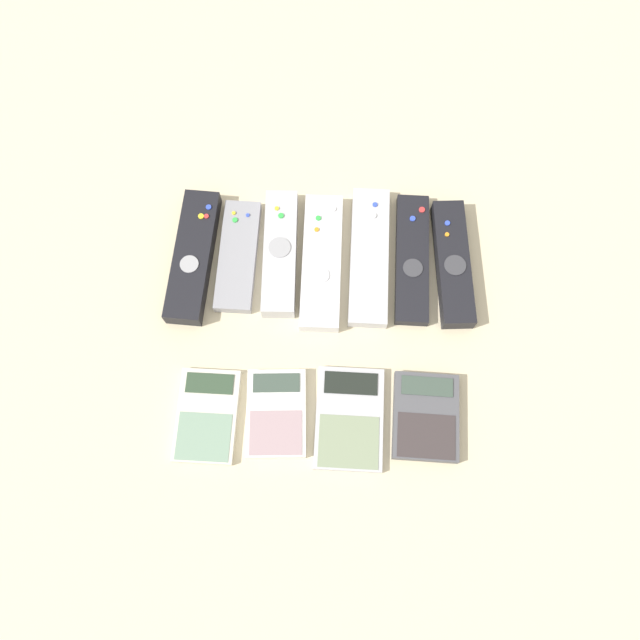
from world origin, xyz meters
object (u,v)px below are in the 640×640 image
at_px(remote_3, 323,262).
at_px(remote_6, 453,263).
at_px(calculator_2, 349,418).
at_px(calculator_3, 426,417).
at_px(remote_1, 238,256).
at_px(remote_4, 369,256).
at_px(remote_2, 280,253).
at_px(remote_0, 193,256).
at_px(calculator_1, 276,413).
at_px(calculator_0, 207,416).
at_px(remote_5, 412,259).

relative_size(remote_3, remote_6, 1.08).
height_order(calculator_2, calculator_3, calculator_3).
bearing_deg(calculator_2, remote_1, 126.84).
bearing_deg(remote_6, remote_1, 175.97).
xyz_separation_m(remote_4, remote_6, (0.12, -0.01, 0.00)).
relative_size(remote_2, calculator_2, 1.37).
xyz_separation_m(remote_0, remote_1, (0.06, 0.01, -0.01)).
distance_m(calculator_2, calculator_3, 0.10).
relative_size(remote_6, calculator_2, 1.38).
bearing_deg(remote_3, calculator_3, -56.42).
relative_size(remote_2, remote_3, 0.92).
height_order(remote_4, remote_6, remote_6).
relative_size(remote_1, remote_4, 0.81).
bearing_deg(remote_4, remote_2, -178.46).
bearing_deg(calculator_3, remote_4, 110.55).
xyz_separation_m(remote_1, calculator_2, (0.16, -0.23, -0.00)).
xyz_separation_m(remote_3, calculator_1, (-0.06, -0.22, -0.00)).
xyz_separation_m(remote_3, remote_6, (0.18, 0.00, 0.00)).
bearing_deg(remote_1, remote_3, -1.83).
height_order(remote_6, calculator_0, remote_6).
relative_size(remote_3, calculator_0, 1.62).
distance_m(remote_5, calculator_0, 0.36).
distance_m(remote_3, remote_5, 0.13).
relative_size(remote_4, calculator_1, 1.78).
relative_size(remote_5, calculator_3, 1.68).
distance_m(remote_2, remote_4, 0.13).
height_order(remote_2, remote_3, remote_2).
bearing_deg(calculator_3, calculator_0, -176.39).
xyz_separation_m(calculator_1, calculator_3, (0.20, 0.00, 0.00)).
relative_size(remote_3, remote_5, 1.03).
bearing_deg(remote_0, calculator_3, -30.19).
bearing_deg(remote_5, remote_1, -177.92).
bearing_deg(remote_3, calculator_0, -122.85).
bearing_deg(calculator_1, calculator_0, -178.90).
bearing_deg(remote_5, remote_0, -177.06).
distance_m(calculator_1, calculator_2, 0.10).
relative_size(calculator_2, calculator_3, 1.16).
bearing_deg(calculator_0, calculator_3, 2.83).
bearing_deg(calculator_1, remote_3, 73.39).
xyz_separation_m(remote_3, calculator_3, (0.14, -0.22, -0.00)).
distance_m(remote_1, remote_6, 0.31).
relative_size(remote_1, calculator_2, 1.24).
bearing_deg(remote_3, calculator_1, -103.78).
height_order(remote_5, calculator_3, remote_5).
distance_m(remote_4, calculator_0, 0.32).
distance_m(remote_3, remote_6, 0.18).
bearing_deg(remote_0, remote_2, 7.62).
distance_m(remote_4, calculator_1, 0.26).
relative_size(remote_5, calculator_2, 1.44).
height_order(remote_0, remote_1, remote_0).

